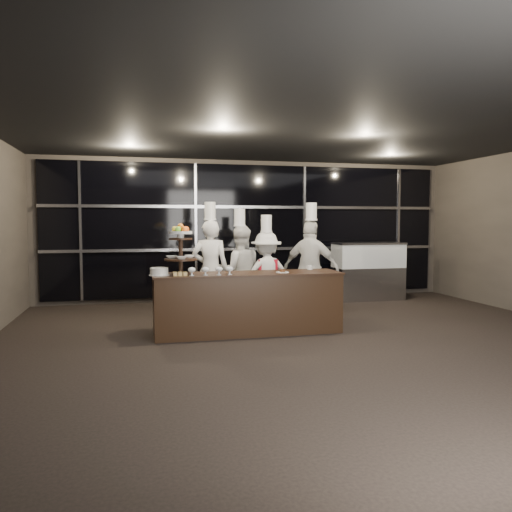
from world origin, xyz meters
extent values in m
plane|color=black|center=(0.00, 0.00, 0.00)|extent=(10.00, 10.00, 0.00)
plane|color=black|center=(0.00, 0.00, 3.00)|extent=(10.00, 10.00, 0.00)
plane|color=#473F38|center=(0.00, 5.00, 1.50)|extent=(9.00, 0.00, 9.00)
cube|color=black|center=(0.00, 4.94, 1.50)|extent=(8.60, 0.04, 2.80)
cube|color=#A5A5AA|center=(0.00, 4.89, 1.10)|extent=(8.60, 0.06, 0.06)
cube|color=#A5A5AA|center=(0.00, 4.89, 2.00)|extent=(8.60, 0.06, 0.06)
cube|color=#A5A5AA|center=(-3.50, 4.91, 1.50)|extent=(0.05, 0.05, 2.80)
cube|color=#A5A5AA|center=(-1.20, 4.91, 1.50)|extent=(0.05, 0.05, 2.80)
cube|color=#A5A5AA|center=(1.20, 4.91, 1.50)|extent=(0.05, 0.05, 2.80)
cube|color=#A5A5AA|center=(3.50, 4.91, 1.50)|extent=(0.05, 0.05, 2.80)
cube|color=black|center=(-0.79, 1.72, 0.45)|extent=(2.80, 0.70, 0.90)
cube|color=black|center=(-0.79, 1.72, 0.91)|extent=(2.84, 0.74, 0.03)
cylinder|color=black|center=(-1.79, 1.72, 0.94)|extent=(0.24, 0.24, 0.03)
cylinder|color=black|center=(-1.79, 1.72, 1.27)|extent=(0.06, 0.06, 0.70)
cylinder|color=black|center=(-1.79, 1.72, 1.14)|extent=(0.48, 0.48, 0.02)
cylinder|color=black|center=(-1.79, 1.72, 1.44)|extent=(0.34, 0.34, 0.02)
cylinder|color=white|center=(-1.79, 1.72, 1.48)|extent=(0.10, 0.10, 0.06)
cylinder|color=white|center=(-1.79, 1.72, 1.53)|extent=(0.34, 0.34, 0.04)
sphere|color=#E85813|center=(-1.71, 1.72, 1.58)|extent=(0.09, 0.09, 0.09)
sphere|color=#73A32A|center=(-1.75, 1.79, 1.58)|extent=(0.09, 0.09, 0.09)
sphere|color=orange|center=(-1.83, 1.79, 1.58)|extent=(0.09, 0.09, 0.09)
sphere|color=yellow|center=(-1.87, 1.72, 1.58)|extent=(0.09, 0.09, 0.09)
sphere|color=#64AE2C|center=(-1.83, 1.65, 1.58)|extent=(0.09, 0.09, 0.09)
sphere|color=#DA5B12|center=(-1.75, 1.65, 1.58)|extent=(0.09, 0.09, 0.09)
sphere|color=orange|center=(-1.79, 1.72, 1.62)|extent=(0.09, 0.09, 0.09)
imported|color=white|center=(-1.92, 1.78, 1.17)|extent=(0.16, 0.16, 0.04)
imported|color=white|center=(-1.66, 1.78, 1.18)|extent=(0.15, 0.15, 0.05)
imported|color=white|center=(-1.79, 1.60, 1.17)|extent=(0.16, 0.16, 0.04)
cylinder|color=silver|center=(-1.66, 1.50, 0.93)|extent=(0.07, 0.07, 0.01)
cylinder|color=silver|center=(-1.66, 1.50, 0.96)|extent=(0.02, 0.02, 0.05)
ellipsoid|color=silver|center=(-1.66, 1.50, 1.01)|extent=(0.11, 0.11, 0.08)
ellipsoid|color=#25D577|center=(-1.66, 1.50, 1.01)|extent=(0.08, 0.08, 0.05)
cylinder|color=silver|center=(-1.46, 1.50, 0.93)|extent=(0.07, 0.07, 0.01)
cylinder|color=silver|center=(-1.46, 1.50, 0.96)|extent=(0.02, 0.02, 0.05)
ellipsoid|color=silver|center=(-1.46, 1.50, 1.01)|extent=(0.11, 0.11, 0.08)
ellipsoid|color=#B41E1F|center=(-1.46, 1.50, 1.01)|extent=(0.08, 0.08, 0.05)
cylinder|color=silver|center=(-1.27, 1.50, 0.93)|extent=(0.07, 0.07, 0.01)
cylinder|color=silver|center=(-1.27, 1.50, 0.96)|extent=(0.02, 0.02, 0.05)
ellipsoid|color=silver|center=(-1.27, 1.50, 1.01)|extent=(0.11, 0.11, 0.08)
ellipsoid|color=beige|center=(-1.27, 1.50, 1.01)|extent=(0.08, 0.08, 0.05)
cylinder|color=silver|center=(-1.11, 1.50, 0.93)|extent=(0.07, 0.07, 0.01)
cylinder|color=silver|center=(-1.11, 1.50, 0.96)|extent=(0.02, 0.02, 0.05)
ellipsoid|color=silver|center=(-1.11, 1.50, 1.01)|extent=(0.11, 0.11, 0.08)
ellipsoid|color=#4A1C10|center=(-1.11, 1.50, 1.01)|extent=(0.08, 0.08, 0.05)
cylinder|color=white|center=(-2.11, 1.67, 0.93)|extent=(0.30, 0.30, 0.01)
cylinder|color=white|center=(-2.11, 1.67, 0.98)|extent=(0.26, 0.26, 0.10)
cube|color=#E9C372|center=(-1.89, 1.52, 0.95)|extent=(0.06, 0.06, 0.05)
cube|color=#E9C372|center=(-1.82, 1.52, 0.95)|extent=(0.06, 0.06, 0.05)
cube|color=#E9C372|center=(-1.75, 1.52, 0.95)|extent=(0.06, 0.06, 0.05)
cube|color=#E9C372|center=(-1.89, 1.59, 0.95)|extent=(0.06, 0.06, 0.05)
cube|color=#E9C372|center=(-1.82, 1.59, 0.95)|extent=(0.06, 0.06, 0.05)
cube|color=#E9C372|center=(-1.75, 1.59, 0.95)|extent=(0.06, 0.06, 0.05)
cylinder|color=white|center=(-0.28, 1.62, 0.93)|extent=(0.20, 0.20, 0.01)
cylinder|color=#4C2814|center=(-0.28, 1.62, 0.95)|extent=(0.08, 0.08, 0.04)
cylinder|color=white|center=(0.29, 1.97, 0.96)|extent=(0.08, 0.08, 0.07)
cube|color=#A5A5AA|center=(2.45, 4.30, 0.35)|extent=(1.47, 0.63, 0.70)
cube|color=silver|center=(2.45, 4.30, 0.95)|extent=(1.47, 0.63, 0.50)
cube|color=#FFC67F|center=(2.45, 4.30, 0.95)|extent=(1.37, 0.53, 0.40)
cube|color=#A5A5AA|center=(2.45, 4.30, 1.22)|extent=(1.49, 0.65, 0.04)
imported|color=white|center=(-1.19, 2.91, 0.86)|extent=(0.71, 0.56, 1.72)
cylinder|color=white|center=(-1.19, 2.91, 1.87)|extent=(0.19, 0.19, 0.30)
cylinder|color=white|center=(-1.19, 2.91, 1.73)|extent=(0.21, 0.21, 0.03)
imported|color=white|center=(-0.66, 2.98, 0.81)|extent=(0.84, 0.68, 1.61)
cylinder|color=white|center=(-0.66, 2.98, 1.76)|extent=(0.19, 0.19, 0.30)
cylinder|color=white|center=(-0.66, 2.98, 1.62)|extent=(0.21, 0.21, 0.03)
imported|color=white|center=(-0.20, 2.87, 0.75)|extent=(1.02, 0.65, 1.51)
cylinder|color=white|center=(-0.20, 2.87, 1.66)|extent=(0.19, 0.19, 0.30)
cylinder|color=white|center=(-0.20, 2.87, 1.51)|extent=(0.21, 0.21, 0.03)
cube|color=#A80C1C|center=(-0.20, 2.75, 0.75)|extent=(0.34, 0.03, 0.56)
imported|color=white|center=(0.56, 2.68, 0.86)|extent=(1.05, 0.95, 1.72)
cylinder|color=white|center=(0.56, 2.68, 1.87)|extent=(0.19, 0.19, 0.30)
cylinder|color=white|center=(0.56, 2.68, 1.72)|extent=(0.21, 0.21, 0.03)
camera|label=1|loc=(-2.42, -5.58, 1.70)|focal=35.00mm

